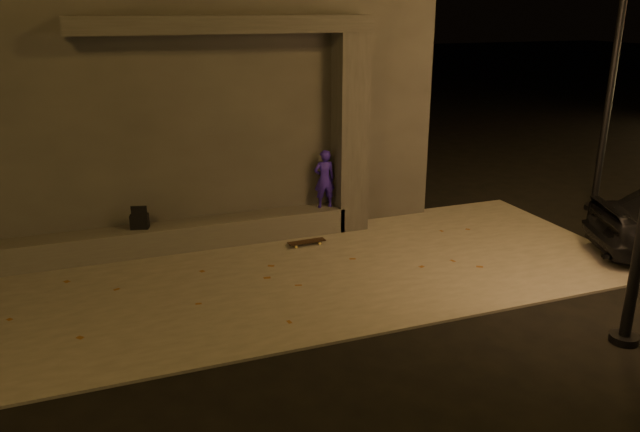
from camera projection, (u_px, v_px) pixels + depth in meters
name	position (u px, v px, depth m)	size (l,w,h in m)	color
ground	(342.00, 335.00, 8.10)	(120.00, 120.00, 0.00)	black
sidewalk	(293.00, 275.00, 9.87)	(11.00, 4.40, 0.04)	#625E57
building	(176.00, 82.00, 12.70)	(9.00, 5.10, 5.22)	#3B3936
ledge	(180.00, 236.00, 10.84)	(6.00, 0.55, 0.45)	#53504B
column	(350.00, 134.00, 11.42)	(0.55, 0.55, 3.60)	#3B3936
canopy	(226.00, 24.00, 10.11)	(5.00, 0.70, 0.28)	#3B3936
skateboarder	(324.00, 179.00, 11.50)	(0.40, 0.26, 1.09)	#2C19A3
backpack	(139.00, 220.00, 10.51)	(0.34, 0.26, 0.42)	black
skateboard	(307.00, 242.00, 11.03)	(0.68, 0.20, 0.07)	black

